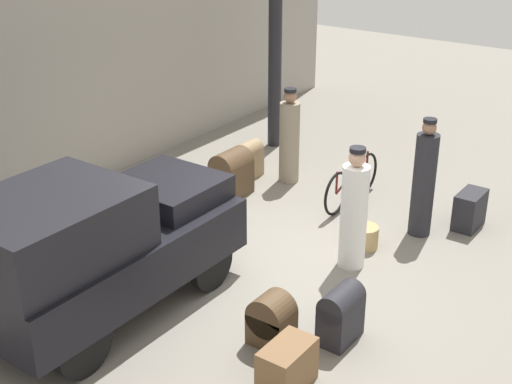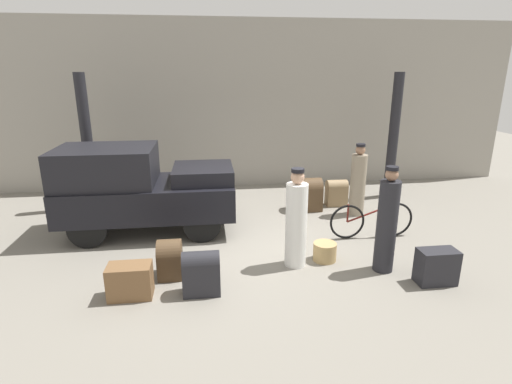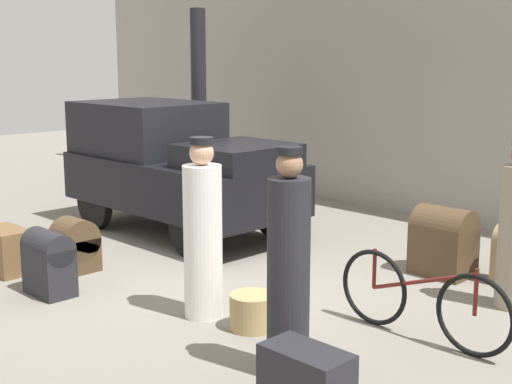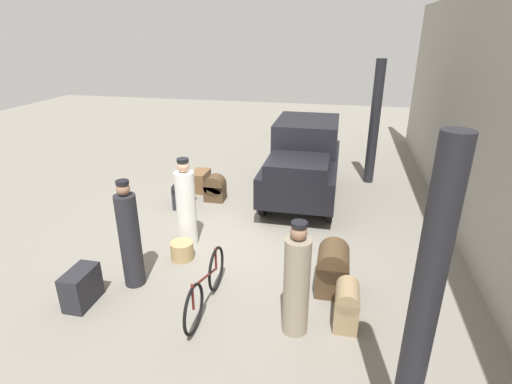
{
  "view_description": "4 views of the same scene",
  "coord_description": "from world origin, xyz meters",
  "views": [
    {
      "loc": [
        -6.86,
        -4.88,
        4.83
      ],
      "look_at": [
        0.2,
        0.2,
        0.95
      ],
      "focal_mm": 50.0,
      "sensor_mm": 36.0,
      "label": 1
    },
    {
      "loc": [
        -0.71,
        -7.04,
        3.19
      ],
      "look_at": [
        0.2,
        0.2,
        0.95
      ],
      "focal_mm": 28.0,
      "sensor_mm": 36.0,
      "label": 2
    },
    {
      "loc": [
        5.58,
        -5.14,
        2.43
      ],
      "look_at": [
        0.2,
        0.2,
        0.95
      ],
      "focal_mm": 50.0,
      "sensor_mm": 36.0,
      "label": 3
    },
    {
      "loc": [
        6.99,
        1.68,
        3.81
      ],
      "look_at": [
        0.2,
        0.2,
        0.95
      ],
      "focal_mm": 28.0,
      "sensor_mm": 36.0,
      "label": 4
    }
  ],
  "objects": [
    {
      "name": "ground_plane",
      "position": [
        0.0,
        0.0,
        0.0
      ],
      "size": [
        30.0,
        30.0,
        0.0
      ],
      "primitive_type": "plane",
      "color": "gray"
    },
    {
      "name": "station_building_facade",
      "position": [
        0.0,
        4.08,
        2.25
      ],
      "size": [
        16.0,
        0.15,
        4.5
      ],
      "color": "gray",
      "rests_on": "ground"
    },
    {
      "name": "canopy_pillar_left",
      "position": [
        -3.44,
        2.49,
        1.57
      ],
      "size": [
        0.25,
        0.25,
        3.14
      ],
      "color": "black",
      "rests_on": "ground"
    },
    {
      "name": "truck",
      "position": [
        -2.07,
        0.86,
        0.95
      ],
      "size": [
        3.4,
        1.61,
        1.76
      ],
      "color": "black",
      "rests_on": "ground"
    },
    {
      "name": "bicycle",
      "position": [
        2.46,
        -0.05,
        0.36
      ],
      "size": [
        1.69,
        0.04,
        0.74
      ],
      "color": "black",
      "rests_on": "ground"
    },
    {
      "name": "wicker_basket",
      "position": [
        1.27,
        -0.91,
        0.16
      ],
      "size": [
        0.4,
        0.4,
        0.32
      ],
      "color": "tan",
      "rests_on": "ground"
    },
    {
      "name": "conductor_in_dark_uniform",
      "position": [
        0.72,
        -1.01,
        0.78
      ],
      "size": [
        0.36,
        0.36,
        1.69
      ],
      "color": "white",
      "rests_on": "ground"
    },
    {
      "name": "porter_carrying_trunk",
      "position": [
        2.13,
        -1.37,
        0.82
      ],
      "size": [
        0.32,
        0.32,
        1.77
      ],
      "color": "#232328",
      "rests_on": "ground"
    },
    {
      "name": "suitcase_tan_flat",
      "position": [
        1.62,
        1.72,
        0.39
      ],
      "size": [
        0.62,
        0.49,
        0.77
      ],
      "color": "#4C3823",
      "rests_on": "ground"
    },
    {
      "name": "suitcase_black_upright",
      "position": [
        -0.85,
        -1.73,
        0.35
      ],
      "size": [
        0.55,
        0.33,
        0.67
      ],
      "color": "#232328",
      "rests_on": "ground"
    },
    {
      "name": "trunk_wicker_pale",
      "position": [
        -1.88,
        -1.69,
        0.25
      ],
      "size": [
        0.63,
        0.38,
        0.5
      ],
      "color": "brown",
      "rests_on": "ground"
    },
    {
      "name": "trunk_large_brown",
      "position": [
        -1.36,
        -1.13,
        0.3
      ],
      "size": [
        0.38,
        0.46,
        0.62
      ],
      "color": "#4C3823",
      "rests_on": "ground"
    }
  ]
}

